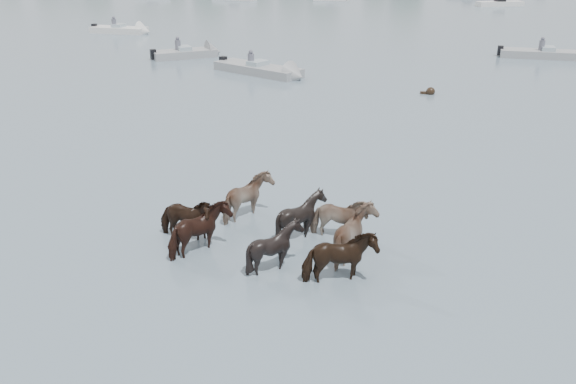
# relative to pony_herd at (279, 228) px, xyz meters

# --- Properties ---
(ground) EXTENTS (400.00, 400.00, 0.00)m
(ground) POSITION_rel_pony_herd_xyz_m (-0.85, -1.39, -0.53)
(ground) COLOR #4E5F70
(ground) RESTS_ON ground
(pony_herd) EXTENTS (5.87, 4.25, 1.40)m
(pony_herd) POSITION_rel_pony_herd_xyz_m (0.00, 0.00, 0.00)
(pony_herd) COLOR black
(pony_herd) RESTS_ON ground
(swimming_pony) EXTENTS (0.72, 0.44, 0.44)m
(swimming_pony) POSITION_rel_pony_herd_xyz_m (3.71, 17.35, -0.43)
(swimming_pony) COLOR black
(swimming_pony) RESTS_ON ground
(motorboat_a) EXTENTS (4.55, 3.90, 1.92)m
(motorboat_a) POSITION_rel_pony_herd_xyz_m (-11.16, 24.71, -0.30)
(motorboat_a) COLOR gray
(motorboat_a) RESTS_ON ground
(motorboat_b) EXTENTS (6.02, 4.14, 1.92)m
(motorboat_b) POSITION_rel_pony_herd_xyz_m (-5.11, 20.02, -0.30)
(motorboat_b) COLOR gray
(motorboat_b) RESTS_ON ground
(motorboat_c) EXTENTS (6.43, 1.86, 1.92)m
(motorboat_c) POSITION_rel_pony_herd_xyz_m (11.93, 28.93, -0.30)
(motorboat_c) COLOR gray
(motorboat_c) RESTS_ON ground
(motorboat_f) EXTENTS (5.21, 1.93, 1.92)m
(motorboat_f) POSITION_rel_pony_herd_xyz_m (-20.11, 33.56, -0.30)
(motorboat_f) COLOR silver
(motorboat_f) RESTS_ON ground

